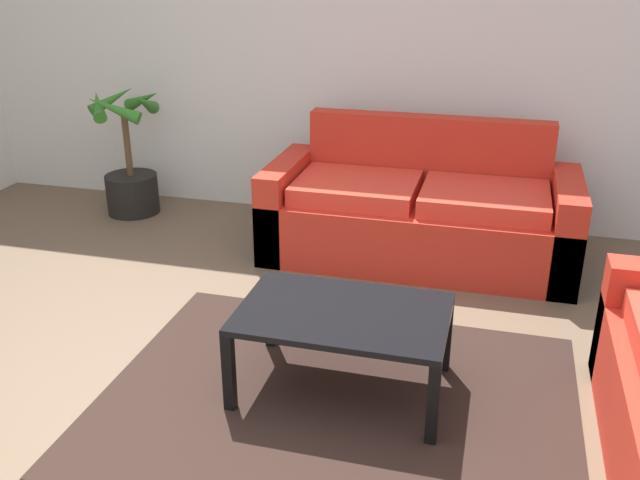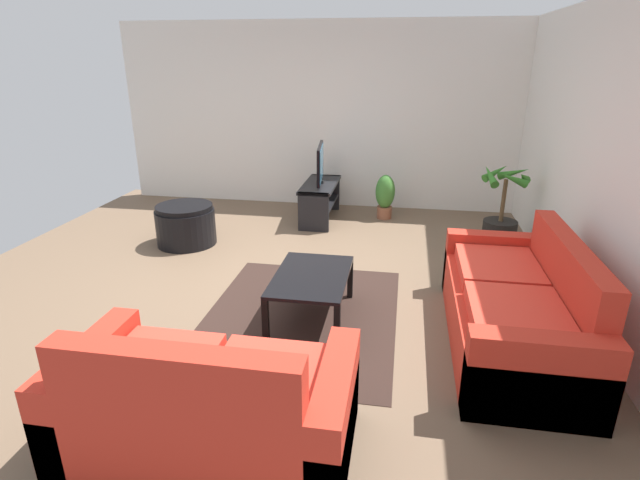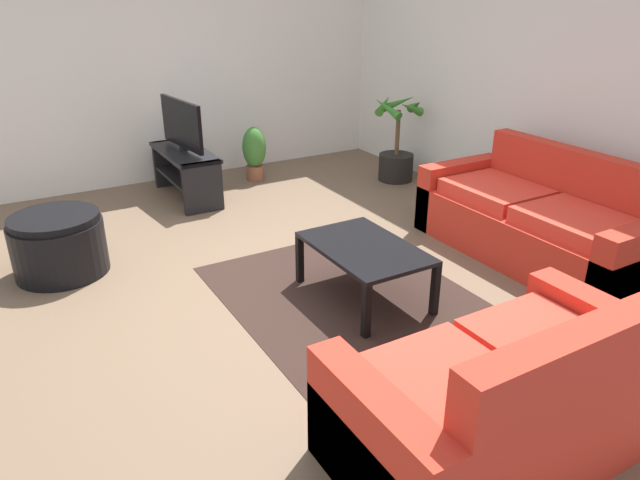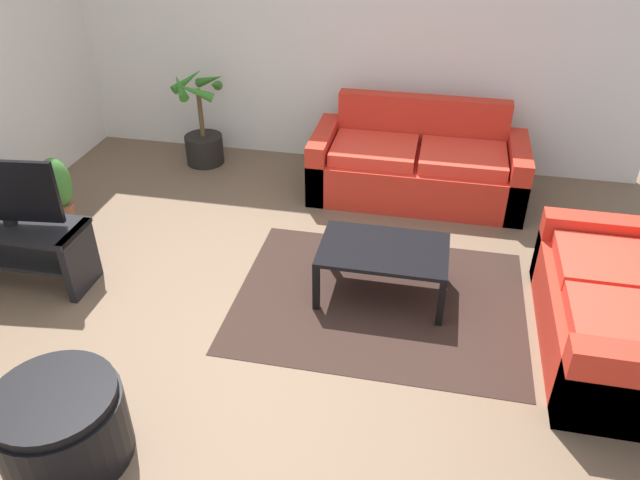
# 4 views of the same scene
# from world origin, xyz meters

# --- Properties ---
(ground_plane) EXTENTS (6.60, 6.60, 0.00)m
(ground_plane) POSITION_xyz_m (0.00, 0.00, 0.00)
(ground_plane) COLOR brown
(wall_back) EXTENTS (6.00, 0.06, 2.70)m
(wall_back) POSITION_xyz_m (0.00, 3.00, 1.35)
(wall_back) COLOR silver
(wall_back) RESTS_ON ground
(couch_main) EXTENTS (2.04, 0.90, 0.90)m
(couch_main) POSITION_xyz_m (0.77, 2.28, 0.30)
(couch_main) COLOR red
(couch_main) RESTS_ON ground
(coffee_table) EXTENTS (0.97, 0.63, 0.42)m
(coffee_table) POSITION_xyz_m (0.63, 0.61, 0.37)
(coffee_table) COLOR black
(coffee_table) RESTS_ON ground
(area_rug) EXTENTS (2.20, 1.70, 0.01)m
(area_rug) POSITION_xyz_m (0.63, 0.51, 0.00)
(area_rug) COLOR black
(area_rug) RESTS_ON ground
(potted_palm) EXTENTS (0.58, 0.58, 1.00)m
(potted_palm) POSITION_xyz_m (-1.55, 2.55, 0.35)
(potted_palm) COLOR black
(potted_palm) RESTS_ON ground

